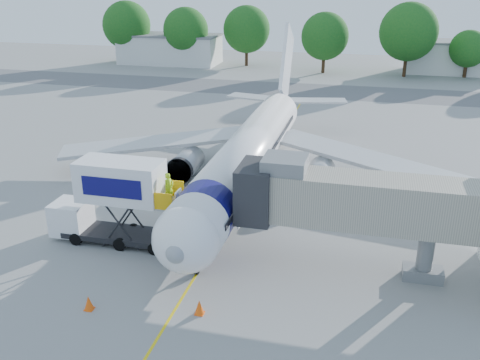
% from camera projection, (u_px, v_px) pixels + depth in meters
% --- Properties ---
extents(ground, '(160.00, 160.00, 0.00)m').
position_uv_depth(ground, '(237.00, 207.00, 39.23)').
color(ground, gray).
rests_on(ground, ground).
extents(guidance_line, '(0.15, 70.00, 0.01)m').
position_uv_depth(guidance_line, '(237.00, 207.00, 39.23)').
color(guidance_line, yellow).
rests_on(guidance_line, ground).
extents(taxiway_strip, '(120.00, 10.00, 0.01)m').
position_uv_depth(taxiway_strip, '(308.00, 90.00, 77.17)').
color(taxiway_strip, '#59595B').
rests_on(taxiway_strip, ground).
extents(aircraft, '(34.17, 37.73, 11.35)m').
position_uv_depth(aircraft, '(250.00, 152.00, 41.87)').
color(aircraft, white).
rests_on(aircraft, ground).
extents(jet_bridge, '(13.90, 3.20, 6.60)m').
position_uv_depth(jet_bridge, '(346.00, 201.00, 29.53)').
color(jet_bridge, '#AAA592').
rests_on(jet_bridge, ground).
extents(catering_hiloader, '(8.50, 2.44, 5.50)m').
position_uv_depth(catering_hiloader, '(113.00, 202.00, 33.29)').
color(catering_hiloader, black).
rests_on(catering_hiloader, ground).
extents(ground_tug, '(3.12, 1.62, 1.24)m').
position_uv_depth(ground_tug, '(132.00, 345.00, 23.79)').
color(ground_tug, white).
rests_on(ground_tug, ground).
extents(safety_cone_a, '(0.50, 0.50, 0.80)m').
position_uv_depth(safety_cone_a, '(199.00, 307.00, 26.92)').
color(safety_cone_a, '#FF560D').
rests_on(safety_cone_a, ground).
extents(safety_cone_b, '(0.50, 0.50, 0.79)m').
position_uv_depth(safety_cone_b, '(89.00, 303.00, 27.27)').
color(safety_cone_b, '#FF560D').
rests_on(safety_cone_b, ground).
extents(outbuilding_left, '(18.40, 8.40, 5.30)m').
position_uv_depth(outbuilding_left, '(170.00, 49.00, 98.71)').
color(outbuilding_left, silver).
rests_on(outbuilding_left, ground).
extents(outbuilding_right, '(16.40, 7.40, 5.30)m').
position_uv_depth(outbuilding_right, '(455.00, 57.00, 89.35)').
color(outbuilding_right, silver).
rests_on(outbuilding_right, ground).
extents(tree_a, '(8.74, 8.74, 11.15)m').
position_uv_depth(tree_a, '(127.00, 25.00, 98.12)').
color(tree_a, '#382314').
rests_on(tree_a, ground).
extents(tree_b, '(8.04, 8.04, 10.26)m').
position_uv_depth(tree_b, '(186.00, 30.00, 95.18)').
color(tree_b, '#382314').
rests_on(tree_b, ground).
extents(tree_c, '(8.28, 8.28, 10.56)m').
position_uv_depth(tree_c, '(247.00, 29.00, 94.89)').
color(tree_c, '#382314').
rests_on(tree_c, ground).
extents(tree_d, '(7.82, 7.82, 9.96)m').
position_uv_depth(tree_d, '(325.00, 36.00, 88.18)').
color(tree_d, '#382314').
rests_on(tree_d, ground).
extents(tree_e, '(9.18, 9.18, 11.70)m').
position_uv_depth(tree_e, '(409.00, 32.00, 84.64)').
color(tree_e, '#382314').
rests_on(tree_e, ground).
extents(tree_f, '(5.89, 5.89, 7.51)m').
position_uv_depth(tree_f, '(468.00, 49.00, 84.97)').
color(tree_f, '#382314').
rests_on(tree_f, ground).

